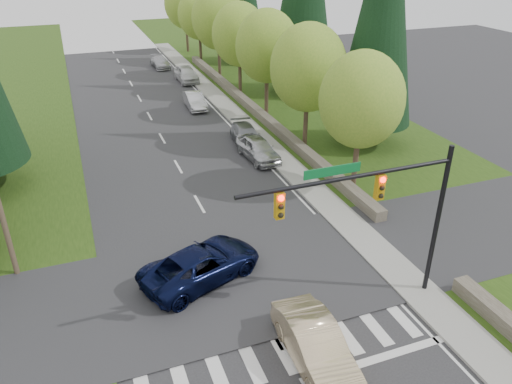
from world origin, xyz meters
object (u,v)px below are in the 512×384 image
sedan_champagne (315,345)px  parked_car_a (258,149)px  parked_car_e (160,62)px  parked_car_d (186,74)px  parked_car_c (195,101)px  suv_navy (201,264)px  parked_car_b (246,136)px

sedan_champagne → parked_car_a: 18.43m
sedan_champagne → parked_car_e: bearing=87.5°
sedan_champagne → parked_car_a: size_ratio=1.08×
parked_car_d → parked_car_e: 7.14m
parked_car_c → suv_navy: bearing=-101.9°
parked_car_b → parked_car_c: 9.68m
suv_navy → parked_car_c: size_ratio=1.35×
suv_navy → parked_car_e: size_ratio=1.33×
parked_car_a → parked_car_e: 28.41m
sedan_champagne → parked_car_e: 46.35m
parked_car_e → parked_car_d: bearing=-80.7°
parked_car_b → parked_car_d: 18.52m
suv_navy → parked_car_b: size_ratio=1.24×
sedan_champagne → parked_car_c: sedan_champagne is taller
sedan_champagne → parked_car_c: (3.33, 30.29, -0.11)m
parked_car_a → parked_car_d: bearing=84.9°
parked_car_a → parked_car_e: size_ratio=1.07×
sedan_champagne → parked_car_c: 30.47m
sedan_champagne → parked_car_a: (4.59, 17.85, -0.03)m
parked_car_a → parked_car_d: size_ratio=0.96×
parked_car_b → parked_car_e: size_ratio=1.08×
parked_car_c → sedan_champagne: bearing=-94.5°
parked_car_b → parked_car_e: 25.56m
parked_car_b → parked_car_d: parked_car_d is taller
sedan_champagne → parked_car_d: (4.73, 39.24, 0.00)m
parked_car_d → parked_car_e: size_ratio=1.11×
parked_car_a → parked_car_e: parked_car_a is taller
sedan_champagne → parked_car_a: sedan_champagne is taller
parked_car_c → parked_car_a: bearing=-82.5°
parked_car_c → parked_car_e: parked_car_c is taller
suv_navy → parked_car_d: parked_car_d is taller
suv_navy → parked_car_c: bearing=-34.9°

